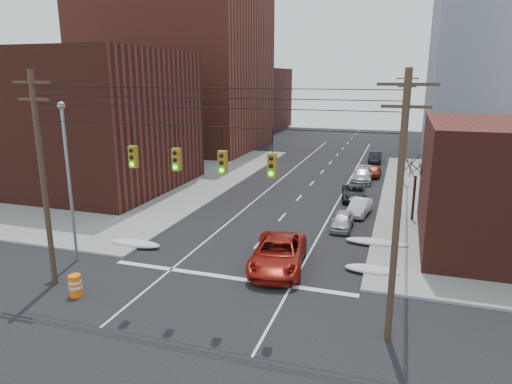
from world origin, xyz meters
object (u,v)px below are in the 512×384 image
Objects in this scene: parked_car_a at (342,221)px; lot_car_a at (146,177)px; lot_car_c at (120,176)px; lot_car_d at (156,172)px; parked_car_c at (354,193)px; parked_car_f at (375,157)px; parked_car_b at (359,207)px; parked_car_d at (362,175)px; construction_barrel at (75,285)px; red_pickup at (278,254)px; lot_car_b at (144,176)px; parked_car_e at (374,171)px.

lot_car_a reaches higher than parked_car_a.
lot_car_d is (2.47, 2.92, 0.03)m from lot_car_c.
lot_car_d is (-20.99, 2.19, 0.15)m from parked_car_c.
lot_car_a is at bearing -138.36° from parked_car_f.
lot_car_c is (-24.29, 3.54, 0.13)m from parked_car_b.
parked_car_a is 0.78× the size of parked_car_c.
parked_car_d is 1.16× the size of lot_car_c.
lot_car_a is 3.39× the size of construction_barrel.
lot_car_b is at bearing 132.13° from red_pickup.
lot_car_c is at bearing -154.77° from parked_car_e.
lot_car_d is at bearing -52.81° from lot_car_c.
parked_car_a is 27.03m from parked_car_f.
lot_car_b is (-18.03, 15.40, 0.07)m from red_pickup.
parked_car_e is 8.52m from parked_car_f.
lot_car_d is at bearing 170.72° from parked_car_b.
parked_car_f is at bearing 86.63° from parked_car_d.
red_pickup is 1.63× the size of parked_car_b.
parked_car_a is at bearing -90.66° from parked_car_d.
parked_car_a is at bearing -120.08° from lot_car_c.
parked_car_d is at bearing -73.78° from lot_car_d.
construction_barrel is at bearing -163.51° from lot_car_c.
parked_car_e reaches higher than parked_car_a.
parked_car_e reaches higher than construction_barrel.
parked_car_c is 1.28× the size of parked_car_e.
construction_barrel is at bearing -127.60° from parked_car_a.
parked_car_e is 24.31m from lot_car_b.
red_pickup reaches higher than parked_car_c.
red_pickup is 1.11× the size of lot_car_b.
parked_car_b is 23.18m from parked_car_f.
parked_car_d is at bearing -93.13° from parked_car_f.
parked_car_c is 0.82× the size of lot_car_b.
lot_car_d is (-18.40, 18.35, -0.07)m from red_pickup.
lot_car_c is 3.77× the size of construction_barrel.
lot_car_c is at bearing 136.15° from red_pickup.
lot_car_c is 1.12× the size of lot_car_d.
parked_car_a is 22.15m from lot_car_a.
lot_car_d is at bearing 166.44° from parked_car_c.
parked_car_f is 1.12× the size of lot_car_d.
lot_car_a is at bearing 159.62° from parked_car_a.
red_pickup is 25.96m from lot_car_c.
lot_car_a is 0.67× the size of lot_car_b.
parked_car_a is at bearing 51.99° from construction_barrel.
parked_car_a is at bearing -95.10° from parked_car_b.
parked_car_d is at bearing 76.39° from red_pickup.
parked_car_b is 21.96m from construction_barrel.
parked_car_a is at bearing -91.56° from parked_car_f.
parked_car_d is 0.87× the size of lot_car_b.
red_pickup reaches higher than parked_car_f.
lot_car_a is (-18.12, 15.90, -0.09)m from red_pickup.
parked_car_b is (0.84, 3.85, 0.02)m from parked_car_a.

